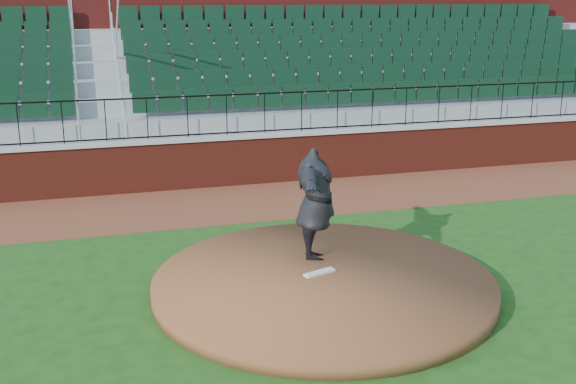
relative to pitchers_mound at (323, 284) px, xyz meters
name	(u,v)px	position (x,y,z in m)	size (l,w,h in m)	color
ground	(313,293)	(-0.17, -0.01, -0.12)	(90.00, 90.00, 0.00)	#1D4A15
warning_track	(242,202)	(-0.17, 5.39, -0.12)	(34.00, 3.20, 0.01)	brown
field_wall	(228,162)	(-0.17, 6.99, 0.47)	(34.00, 0.35, 1.20)	maroon
wall_cap	(227,137)	(-0.17, 6.99, 1.12)	(34.00, 0.45, 0.10)	#B7B7B7
wall_railing	(227,115)	(-0.17, 6.99, 1.67)	(34.00, 0.05, 1.00)	black
seating_stands	(207,82)	(-0.17, 9.71, 2.18)	(34.00, 5.10, 4.60)	gray
concourse_wall	(192,58)	(-0.17, 12.51, 2.62)	(34.00, 0.50, 5.50)	maroon
pitchers_mound	(323,284)	(0.00, 0.00, 0.00)	(5.57, 5.57, 0.25)	brown
pitching_rubber	(319,273)	(-0.02, 0.15, 0.14)	(0.56, 0.14, 0.04)	white
pitcher	(315,204)	(0.13, 0.87, 1.11)	(2.42, 0.66, 1.97)	black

